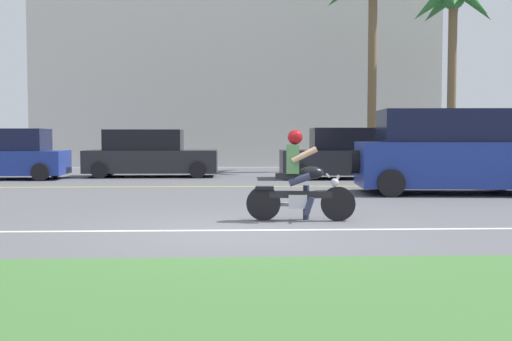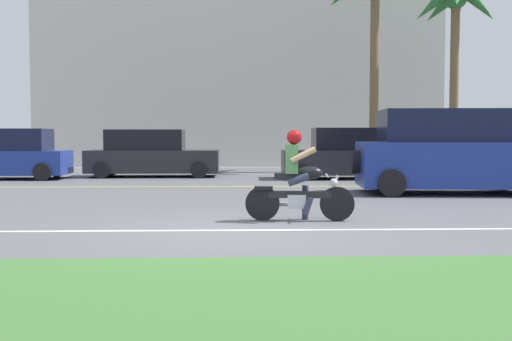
# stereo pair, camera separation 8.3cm
# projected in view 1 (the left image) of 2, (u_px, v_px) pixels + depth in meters

# --- Properties ---
(ground) EXTENTS (56.00, 30.00, 0.04)m
(ground) POSITION_uv_depth(u_px,v_px,m) (236.00, 209.00, 11.97)
(ground) COLOR #545459
(grass_median) EXTENTS (56.00, 3.80, 0.06)m
(grass_median) POSITION_uv_depth(u_px,v_px,m) (244.00, 308.00, 4.88)
(grass_median) COLOR #3D6B33
(grass_median) RESTS_ON ground
(lane_line_near) EXTENTS (50.40, 0.12, 0.01)m
(lane_line_near) POSITION_uv_depth(u_px,v_px,m) (238.00, 230.00, 9.08)
(lane_line_near) COLOR silver
(lane_line_near) RESTS_ON ground
(lane_line_far) EXTENTS (50.40, 0.12, 0.01)m
(lane_line_far) POSITION_uv_depth(u_px,v_px,m) (235.00, 186.00, 16.95)
(lane_line_far) COLOR yellow
(lane_line_far) RESTS_ON ground
(motorcyclist) EXTENTS (1.80, 0.59, 1.51)m
(motorcyclist) POSITION_uv_depth(u_px,v_px,m) (300.00, 182.00, 10.11)
(motorcyclist) COLOR black
(motorcyclist) RESTS_ON ground
(suv_nearby) EXTENTS (4.69, 2.42, 2.04)m
(suv_nearby) POSITION_uv_depth(u_px,v_px,m) (448.00, 153.00, 14.89)
(suv_nearby) COLOR navy
(suv_nearby) RESTS_ON ground
(parked_car_0) EXTENTS (4.04, 2.04, 1.64)m
(parked_car_0) POSITION_uv_depth(u_px,v_px,m) (5.00, 156.00, 19.84)
(parked_car_0) COLOR navy
(parked_car_0) RESTS_ON ground
(parked_car_1) EXTENTS (4.49, 1.95, 1.63)m
(parked_car_1) POSITION_uv_depth(u_px,v_px,m) (150.00, 155.00, 21.06)
(parked_car_1) COLOR #232328
(parked_car_1) RESTS_ON ground
(parked_car_2) EXTENTS (3.79, 2.03, 1.67)m
(parked_car_2) POSITION_uv_depth(u_px,v_px,m) (340.00, 155.00, 20.10)
(parked_car_2) COLOR #232328
(parked_car_2) RESTS_ON ground
(palm_tree_1) EXTENTS (3.55, 3.68, 7.59)m
(palm_tree_1) POSITION_uv_depth(u_px,v_px,m) (454.00, 13.00, 24.30)
(palm_tree_1) COLOR brown
(palm_tree_1) RESTS_ON ground
(building_far) EXTENTS (18.83, 4.00, 8.55)m
(building_far) POSITION_uv_depth(u_px,v_px,m) (237.00, 77.00, 29.69)
(building_far) COLOR beige
(building_far) RESTS_ON ground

